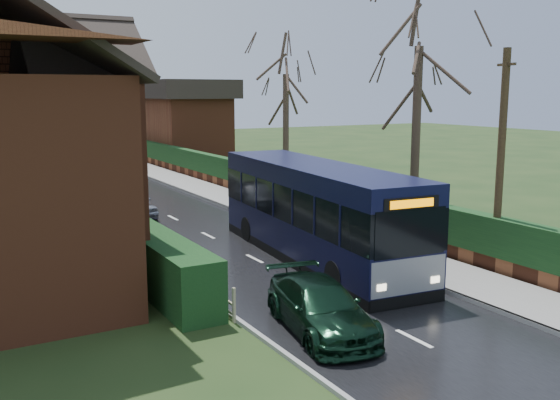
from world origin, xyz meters
TOP-DOWN VIEW (x-y plane):
  - ground at (0.00, 0.00)m, footprint 140.00×140.00m
  - road at (0.00, 10.00)m, footprint 6.00×100.00m
  - pavement at (4.25, 10.00)m, footprint 2.50×100.00m
  - kerb_right at (3.05, 10.00)m, footprint 0.12×100.00m
  - kerb_left at (-3.05, 10.00)m, footprint 0.12×100.00m
  - front_hedge at (-3.90, 5.00)m, footprint 1.20×16.00m
  - picket_fence at (-3.15, 5.00)m, footprint 0.10×16.00m
  - right_wall_hedge at (5.80, 10.00)m, footprint 0.60×50.00m
  - bus at (1.80, 0.96)m, footprint 3.44×10.86m
  - car_silver at (-1.50, 11.28)m, footprint 1.60×3.80m
  - car_green at (-1.60, -4.50)m, footprint 2.41×4.38m
  - car_distant at (2.00, 43.99)m, footprint 3.12×4.56m
  - bus_stop_sign at (3.20, -1.52)m, footprint 0.15×0.44m
  - telegraph_pole at (5.80, -3.17)m, footprint 0.33×0.87m
  - tree_right_near at (7.87, 2.96)m, footprint 4.90×4.90m
  - tree_right_far at (9.00, 15.38)m, footprint 4.90×4.90m

SIDE VIEW (x-z plane):
  - ground at x=0.00m, z-range 0.00..0.00m
  - road at x=0.00m, z-range 0.00..0.02m
  - kerb_left at x=-3.05m, z-range 0.00..0.10m
  - pavement at x=4.25m, z-range 0.00..0.14m
  - kerb_right at x=3.05m, z-range 0.00..0.14m
  - picket_fence at x=-3.15m, z-range 0.00..0.90m
  - car_green at x=-1.60m, z-range 0.00..1.20m
  - car_silver at x=-1.50m, z-range 0.00..1.28m
  - car_distant at x=2.00m, z-range 0.00..1.42m
  - front_hedge at x=-3.90m, z-range 0.00..1.60m
  - right_wall_hedge at x=5.80m, z-range 0.12..1.92m
  - bus at x=1.80m, z-range -0.01..3.23m
  - bus_stop_sign at x=3.20m, z-range 0.46..3.38m
  - telegraph_pole at x=5.80m, z-range 0.04..6.96m
  - tree_right_far at x=9.00m, z-range 2.34..11.80m
  - tree_right_near at x=7.87m, z-range 2.61..13.19m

